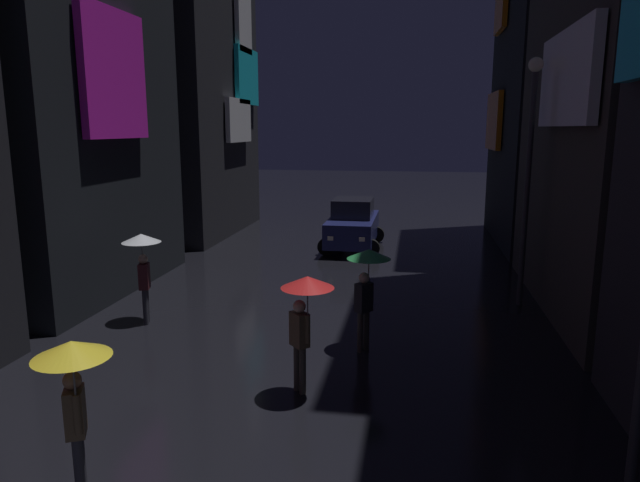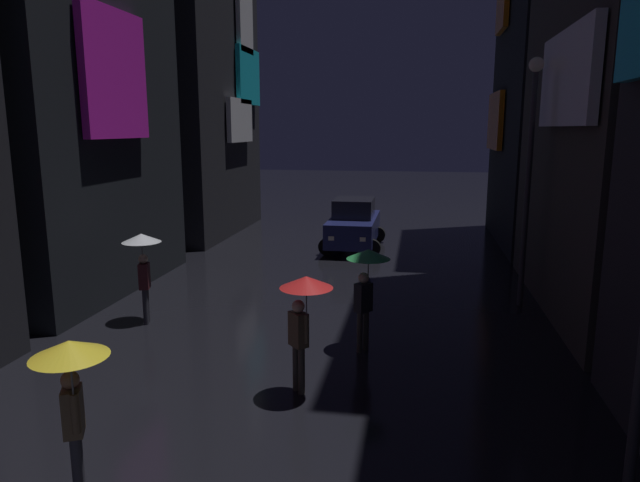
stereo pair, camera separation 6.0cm
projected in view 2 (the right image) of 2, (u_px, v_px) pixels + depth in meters
building_left_far at (188, 86)px, 24.20m from camera, size 4.25×7.80×12.61m
building_right_far at (565, 18)px, 21.27m from camera, size 4.25×7.80×17.11m
pedestrian_foreground_left_clear at (142, 253)px, 13.27m from camera, size 0.90×0.90×2.12m
pedestrian_midstreet_left_green at (367, 271)px, 11.58m from camera, size 0.90×0.90×2.12m
pedestrian_near_crossing_yellow at (71, 375)px, 6.71m from camera, size 0.90×0.90×2.12m
pedestrian_midstreet_centre_red at (304, 302)px, 9.56m from camera, size 0.90×0.90×2.12m
car_distant at (354, 225)px, 21.66m from camera, size 2.26×4.15×1.92m
streetlamp_right_far at (530, 157)px, 14.13m from camera, size 0.36×0.36×6.22m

